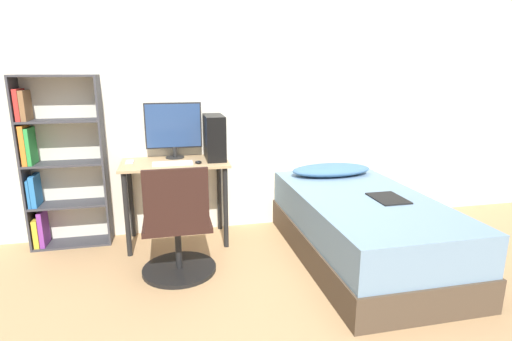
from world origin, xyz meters
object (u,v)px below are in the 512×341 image
Objects in this scene: bed at (362,228)px; keyboard at (173,163)px; monitor at (174,128)px; bookshelf at (52,166)px; pc_tower at (214,137)px; office_chair at (178,235)px.

keyboard is at bearing 159.10° from bed.
keyboard is (-1.52, 0.58, 0.50)m from bed.
bed is 1.70m from keyboard.
monitor is 1.49× the size of keyboard.
bed is 1.88m from monitor.
pc_tower is (1.41, -0.09, 0.22)m from bookshelf.
office_chair reaches higher than keyboard.
bookshelf is 0.79× the size of bed.
monitor is at bearing 84.55° from keyboard.
bookshelf is 1.70× the size of office_chair.
monitor is 0.39m from keyboard.
bed is (2.54, -0.83, -0.47)m from bookshelf.
bookshelf is 3.80× the size of pc_tower.
bookshelf is 2.72m from bed.
monitor reaches higher than office_chair.
keyboard is 0.46m from pc_tower.
keyboard is (1.03, -0.25, 0.03)m from bookshelf.
monitor is at bearing 88.65° from office_chair.
bookshelf is 1.36m from office_chair.
keyboard is 0.86× the size of pc_tower.
office_chair is 0.47× the size of bed.
bed is at bearing -33.04° from pc_tower.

